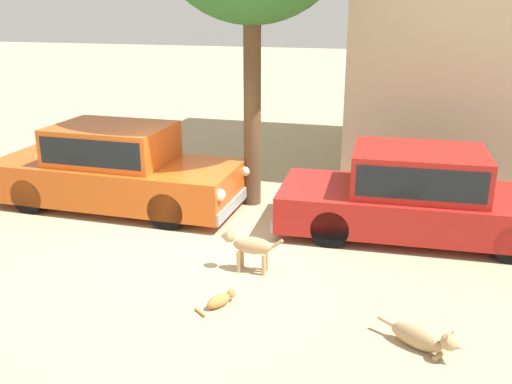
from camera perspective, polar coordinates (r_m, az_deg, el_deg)
name	(u,v)px	position (r m, az deg, el deg)	size (l,w,h in m)	color
ground_plane	(199,245)	(9.07, -5.82, -5.31)	(80.00, 80.00, 0.00)	tan
parked_sedan_nearest	(116,167)	(10.81, -13.98, 2.46)	(4.73, 1.86, 1.54)	#D15619
parked_sedan_second	(418,194)	(9.53, 16.05, -0.16)	(4.71, 1.99, 1.44)	#AD1E19
stray_dog_spotted	(248,245)	(8.03, -0.76, -5.40)	(0.94, 0.23, 0.63)	tan
stray_dog_tan	(423,338)	(6.68, 16.53, -13.96)	(0.94, 0.57, 0.37)	tan
stray_cat	(220,300)	(7.29, -3.64, -10.84)	(0.43, 0.55, 0.17)	#B77F3D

